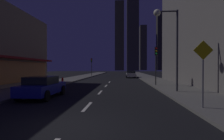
# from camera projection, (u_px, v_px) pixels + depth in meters

# --- Properties ---
(ground_plane) EXTENTS (78.00, 136.00, 0.10)m
(ground_plane) POSITION_uv_depth(u_px,v_px,m) (114.00, 77.00, 37.76)
(ground_plane) COLOR black
(sidewalk_right) EXTENTS (4.00, 76.00, 0.15)m
(sidewalk_right) POSITION_uv_depth(u_px,v_px,m) (146.00, 77.00, 37.34)
(sidewalk_right) COLOR #605E59
(sidewalk_right) RESTS_ON ground
(sidewalk_left) EXTENTS (4.00, 76.00, 0.15)m
(sidewalk_left) POSITION_uv_depth(u_px,v_px,m) (82.00, 77.00, 38.17)
(sidewalk_left) COLOR #605E59
(sidewalk_left) RESTS_ON ground
(lane_marking_center) EXTENTS (0.16, 23.00, 0.01)m
(lane_marking_center) POSITION_uv_depth(u_px,v_px,m) (100.00, 92.00, 14.20)
(lane_marking_center) COLOR silver
(lane_marking_center) RESTS_ON ground
(skyscraper_distant_tall) EXTENTS (7.16, 7.62, 55.11)m
(skyscraper_distant_tall) POSITION_uv_depth(u_px,v_px,m) (119.00, 36.00, 139.41)
(skyscraper_distant_tall) COLOR #494537
(skyscraper_distant_tall) RESTS_ON ground
(skyscraper_distant_mid) EXTENTS (8.43, 7.24, 74.67)m
(skyscraper_distant_mid) POSITION_uv_depth(u_px,v_px,m) (133.00, 19.00, 124.64)
(skyscraper_distant_mid) COLOR #444133
(skyscraper_distant_mid) RESTS_ON ground
(skyscraper_distant_short) EXTENTS (6.05, 8.96, 41.03)m
(skyscraper_distant_short) POSITION_uv_depth(u_px,v_px,m) (143.00, 48.00, 160.89)
(skyscraper_distant_short) COLOR #4A4738
(skyscraper_distant_short) RESTS_ON ground
(skyscraper_distant_slender) EXTENTS (6.84, 7.42, 50.52)m
(skyscraper_distant_slender) POSITION_uv_depth(u_px,v_px,m) (161.00, 42.00, 154.68)
(skyscraper_distant_slender) COLOR #333026
(skyscraper_distant_slender) RESTS_ON ground
(car_parked_near) EXTENTS (1.98, 4.24, 1.45)m
(car_parked_near) POSITION_uv_depth(u_px,v_px,m) (43.00, 87.00, 11.75)
(car_parked_near) COLOR navy
(car_parked_near) RESTS_ON ground
(car_parked_far) EXTENTS (1.98, 4.24, 1.45)m
(car_parked_far) POSITION_uv_depth(u_px,v_px,m) (131.00, 74.00, 35.40)
(car_parked_far) COLOR silver
(car_parked_far) RESTS_ON ground
(fire_hydrant_far_left) EXTENTS (0.42, 0.30, 0.65)m
(fire_hydrant_far_left) POSITION_uv_depth(u_px,v_px,m) (62.00, 80.00, 22.33)
(fire_hydrant_far_left) COLOR red
(fire_hydrant_far_left) RESTS_ON sidewalk_left
(traffic_light_near_right) EXTENTS (0.32, 0.48, 4.20)m
(traffic_light_near_right) POSITION_uv_depth(u_px,v_px,m) (156.00, 57.00, 18.87)
(traffic_light_near_right) COLOR #2D2D2D
(traffic_light_near_right) RESTS_ON sidewalk_right
(traffic_light_far_left) EXTENTS (0.32, 0.48, 4.20)m
(traffic_light_far_left) POSITION_uv_depth(u_px,v_px,m) (92.00, 63.00, 41.16)
(traffic_light_far_left) COLOR #2D2D2D
(traffic_light_far_left) RESTS_ON sidewalk_left
(street_lamp_right) EXTENTS (1.96, 0.56, 6.58)m
(street_lamp_right) POSITION_uv_depth(u_px,v_px,m) (167.00, 30.00, 13.84)
(street_lamp_right) COLOR #38383D
(street_lamp_right) RESTS_ON sidewalk_right
(pedestrian_crossing_sign) EXTENTS (0.91, 0.08, 3.15)m
(pedestrian_crossing_sign) POSITION_uv_depth(u_px,v_px,m) (203.00, 68.00, 8.11)
(pedestrian_crossing_sign) COLOR slate
(pedestrian_crossing_sign) RESTS_ON sidewalk_right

